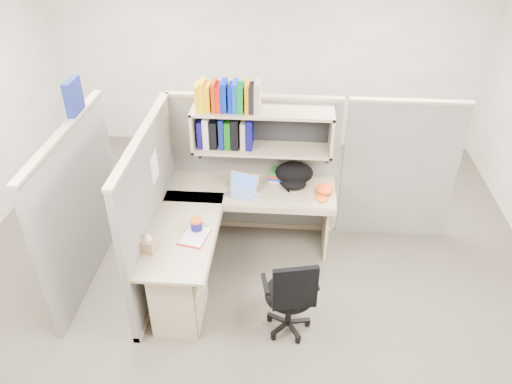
# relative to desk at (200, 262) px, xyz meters

# --- Properties ---
(ground) EXTENTS (6.00, 6.00, 0.00)m
(ground) POSITION_rel_desk_xyz_m (0.41, 0.29, -0.44)
(ground) COLOR #342F28
(ground) RESTS_ON ground
(room_shell) EXTENTS (6.00, 6.00, 6.00)m
(room_shell) POSITION_rel_desk_xyz_m (0.41, 0.29, 1.18)
(room_shell) COLOR #A6A096
(room_shell) RESTS_ON ground
(cubicle) EXTENTS (3.79, 1.84, 1.95)m
(cubicle) POSITION_rel_desk_xyz_m (0.04, 0.74, 0.47)
(cubicle) COLOR #62625D
(cubicle) RESTS_ON ground
(desk) EXTENTS (1.74, 1.75, 0.73)m
(desk) POSITION_rel_desk_xyz_m (0.00, 0.00, 0.00)
(desk) COLOR tan
(desk) RESTS_ON ground
(laptop) EXTENTS (0.36, 0.36, 0.21)m
(laptop) POSITION_rel_desk_xyz_m (0.30, 0.72, 0.40)
(laptop) COLOR silver
(laptop) RESTS_ON desk
(backpack) EXTENTS (0.46, 0.40, 0.24)m
(backpack) POSITION_rel_desk_xyz_m (0.84, 0.96, 0.41)
(backpack) COLOR black
(backpack) RESTS_ON desk
(orange_cap) EXTENTS (0.24, 0.26, 0.10)m
(orange_cap) POSITION_rel_desk_xyz_m (1.16, 0.83, 0.34)
(orange_cap) COLOR #FA5315
(orange_cap) RESTS_ON desk
(snack_canister) EXTENTS (0.12, 0.12, 0.11)m
(snack_canister) POSITION_rel_desk_xyz_m (-0.04, 0.13, 0.35)
(snack_canister) COLOR navy
(snack_canister) RESTS_ON desk
(tissue_box) EXTENTS (0.15, 0.15, 0.20)m
(tissue_box) POSITION_rel_desk_xyz_m (-0.40, -0.20, 0.39)
(tissue_box) COLOR tan
(tissue_box) RESTS_ON desk
(mouse) EXTENTS (0.10, 0.08, 0.03)m
(mouse) POSITION_rel_desk_xyz_m (0.49, 0.72, 0.31)
(mouse) COLOR #8593BD
(mouse) RESTS_ON desk
(paper_cup) EXTENTS (0.08, 0.08, 0.10)m
(paper_cup) POSITION_rel_desk_xyz_m (0.45, 0.95, 0.34)
(paper_cup) COLOR white
(paper_cup) RESTS_ON desk
(book_stack) EXTENTS (0.20, 0.25, 0.11)m
(book_stack) POSITION_rel_desk_xyz_m (0.67, 1.08, 0.35)
(book_stack) COLOR gray
(book_stack) RESTS_ON desk
(loose_paper) EXTENTS (0.27, 0.32, 0.00)m
(loose_paper) POSITION_rel_desk_xyz_m (-0.04, 0.03, 0.29)
(loose_paper) COLOR white
(loose_paper) RESTS_ON desk
(task_chair) EXTENTS (0.51, 0.47, 0.90)m
(task_chair) POSITION_rel_desk_xyz_m (0.85, -0.38, -0.12)
(task_chair) COLOR black
(task_chair) RESTS_ON ground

